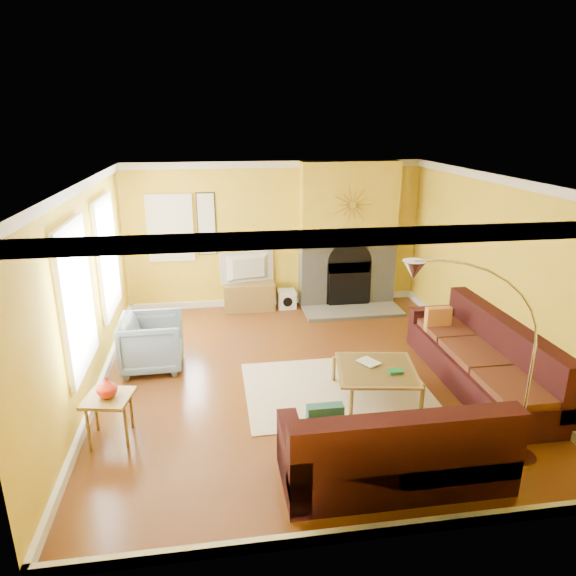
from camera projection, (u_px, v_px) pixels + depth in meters
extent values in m
cube|color=brown|center=(303.00, 376.00, 7.19)|extent=(5.50, 6.00, 0.02)
cube|color=white|center=(305.00, 179.00, 6.33)|extent=(5.50, 6.00, 0.02)
cube|color=yellow|center=(275.00, 235.00, 9.58)|extent=(5.50, 0.02, 2.70)
cube|color=yellow|center=(373.00, 402.00, 3.93)|extent=(5.50, 0.02, 2.70)
cube|color=yellow|center=(85.00, 294.00, 6.37)|extent=(0.02, 6.00, 2.70)
cube|color=yellow|center=(498.00, 275.00, 7.15)|extent=(0.02, 6.00, 2.70)
cube|color=white|center=(106.00, 256.00, 7.54)|extent=(0.06, 1.22, 1.72)
cube|color=white|center=(75.00, 298.00, 5.76)|extent=(0.06, 1.22, 1.72)
cube|color=white|center=(170.00, 228.00, 9.20)|extent=(0.82, 0.06, 1.22)
cube|color=white|center=(207.00, 224.00, 9.29)|extent=(0.34, 0.04, 1.14)
cube|color=white|center=(351.00, 243.00, 9.38)|extent=(1.92, 0.22, 0.08)
cube|color=gray|center=(353.00, 311.00, 9.48)|extent=(1.80, 0.70, 0.06)
cube|color=beige|center=(336.00, 389.00, 6.80)|extent=(2.40, 1.80, 0.02)
cube|color=olive|center=(249.00, 296.00, 9.58)|extent=(0.94, 0.42, 0.51)
imported|color=black|center=(249.00, 268.00, 9.41)|extent=(1.01, 0.34, 0.58)
cube|color=white|center=(286.00, 299.00, 9.72)|extent=(0.33, 0.33, 0.33)
imported|color=slate|center=(152.00, 343.00, 7.29)|extent=(0.86, 0.84, 0.78)
imported|color=red|center=(107.00, 387.00, 5.56)|extent=(0.28, 0.28, 0.23)
imported|color=white|center=(363.00, 364.00, 6.61)|extent=(0.31, 0.34, 0.03)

